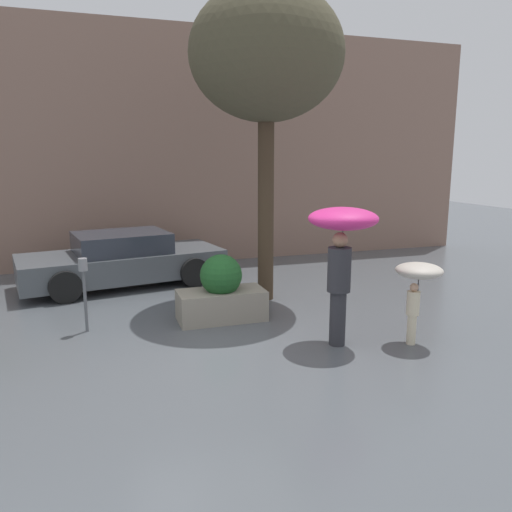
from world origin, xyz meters
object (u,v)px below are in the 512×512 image
object	(u,v)px
person_child	(418,278)
parked_car_near	(122,260)
parking_meter	(84,279)
person_adult	(342,237)
street_tree	(266,57)
planter_box	(221,293)

from	to	relation	value
person_child	parked_car_near	distance (m)	6.40
parking_meter	parked_car_near	bearing A→B (deg)	75.63
person_adult	person_child	bearing A→B (deg)	-70.25
person_adult	street_tree	distance (m)	3.92
parked_car_near	planter_box	bearing A→B (deg)	-164.35
person_adult	parking_meter	size ratio (longest dim) A/B	1.70
planter_box	parking_meter	xyz separation A→B (m)	(-2.21, 0.10, 0.40)
person_child	parked_car_near	world-z (taller)	person_child
parked_car_near	street_tree	size ratio (longest dim) A/B	0.78
planter_box	parked_car_near	size ratio (longest dim) A/B	0.33
street_tree	parking_meter	world-z (taller)	street_tree
person_adult	person_child	world-z (taller)	person_adult
parking_meter	person_child	bearing A→B (deg)	-23.89
planter_box	person_child	distance (m)	3.23
person_child	street_tree	world-z (taller)	street_tree
parked_car_near	person_child	bearing A→B (deg)	-151.82
parked_car_near	parking_meter	world-z (taller)	parking_meter
planter_box	street_tree	size ratio (longest dim) A/B	0.26
person_child	street_tree	bearing A→B (deg)	101.01
street_tree	parking_meter	distance (m)	5.06
planter_box	parked_car_near	world-z (taller)	parked_car_near
person_child	parked_car_near	size ratio (longest dim) A/B	0.27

